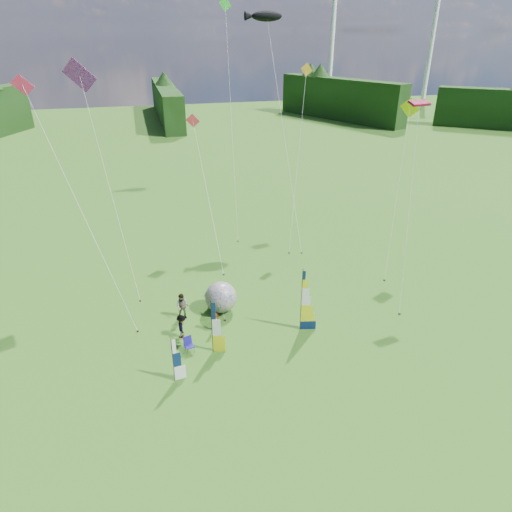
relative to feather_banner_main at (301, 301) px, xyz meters
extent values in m
plane|color=#397820|center=(-1.85, -3.21, -2.23)|extent=(220.00, 220.00, 0.00)
sphere|color=#0A36A5|center=(-4.70, 3.61, -1.11)|extent=(2.27, 2.27, 2.24)
imported|color=#66594C|center=(-5.53, 1.29, -1.44)|extent=(0.67, 0.55, 1.59)
imported|color=#66594C|center=(-7.44, 3.37, -1.29)|extent=(1.02, 0.76, 1.89)
imported|color=#66594C|center=(-7.74, 1.16, -1.41)|extent=(0.41, 1.07, 1.64)
imported|color=#66594C|center=(-5.37, 4.15, -1.39)|extent=(1.07, 0.80, 1.69)
camera|label=1|loc=(-9.22, -23.76, 15.84)|focal=32.00mm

